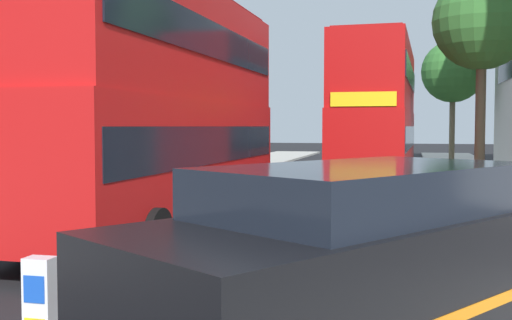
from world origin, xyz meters
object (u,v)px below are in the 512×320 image
double_decker_bus_away (163,102)px  double_decker_bus_oncoming (377,112)px  taxi_minivan (350,286)px  keep_left_bollard (41,319)px

double_decker_bus_away → double_decker_bus_oncoming: same height
double_decker_bus_away → taxi_minivan: 9.73m
keep_left_bollard → taxi_minivan: taxi_minivan is taller
double_decker_bus_away → taxi_minivan: double_decker_bus_away is taller
keep_left_bollard → double_decker_bus_oncoming: (2.22, 19.45, 2.42)m
keep_left_bollard → double_decker_bus_oncoming: double_decker_bus_oncoming is taller
keep_left_bollard → taxi_minivan: 2.99m
double_decker_bus_oncoming → taxi_minivan: size_ratio=2.16×
double_decker_bus_away → taxi_minivan: bearing=-58.1°
keep_left_bollard → double_decker_bus_away: size_ratio=0.10×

